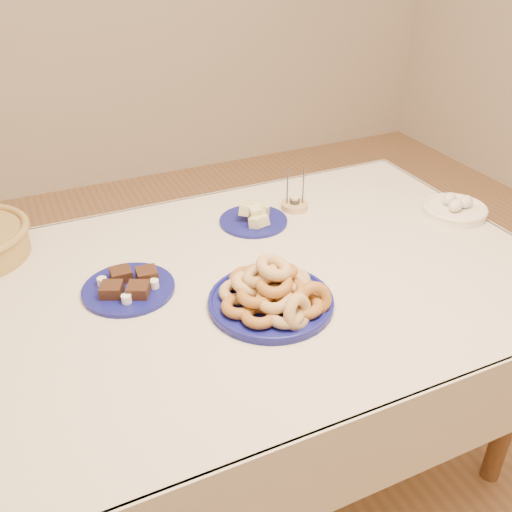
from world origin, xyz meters
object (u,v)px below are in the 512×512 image
dining_table (249,309)px  candle_holder (295,205)px  egg_bowl (455,209)px  melon_plate (254,217)px  brownie_plate (129,287)px  donut_platter (273,294)px

dining_table → candle_holder: bearing=45.4°
candle_holder → egg_bowl: (0.46, -0.26, 0.01)m
melon_plate → candle_holder: 0.17m
brownie_plate → candle_holder: candle_holder is taller
donut_platter → melon_plate: (0.14, 0.43, -0.02)m
candle_holder → brownie_plate: bearing=-159.1°
candle_holder → dining_table: bearing=-134.6°
dining_table → brownie_plate: brownie_plate is taller
dining_table → brownie_plate: (-0.31, 0.08, 0.12)m
melon_plate → egg_bowl: (0.63, -0.23, 0.00)m
dining_table → melon_plate: 0.35m
donut_platter → brownie_plate: 0.39m
brownie_plate → candle_holder: bearing=20.9°
donut_platter → candle_holder: (0.31, 0.46, -0.02)m
dining_table → egg_bowl: (0.78, 0.06, 0.13)m
brownie_plate → egg_bowl: (1.09, -0.02, 0.01)m
dining_table → donut_platter: size_ratio=4.19×
brownie_plate → donut_platter: bearing=-34.8°
donut_platter → brownie_plate: size_ratio=1.32×
brownie_plate → candle_holder: size_ratio=2.02×
dining_table → candle_holder: 0.46m
dining_table → donut_platter: 0.20m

